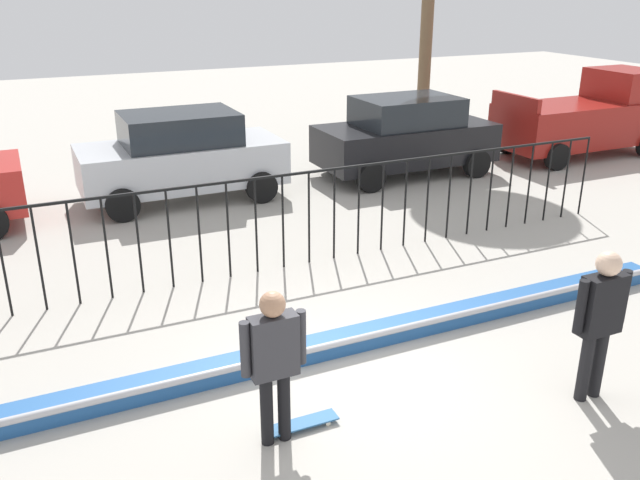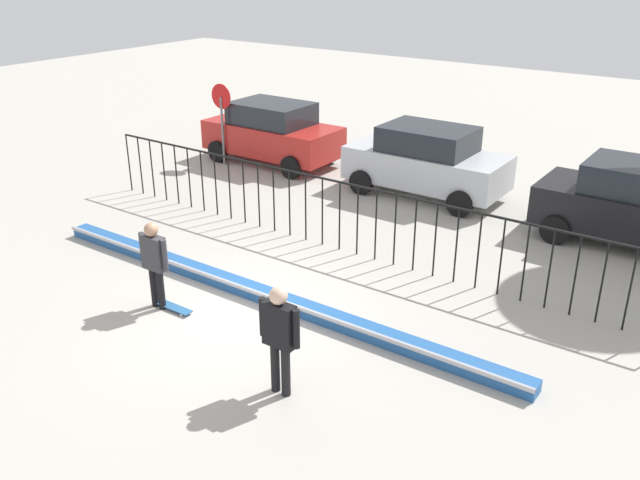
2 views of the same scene
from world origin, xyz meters
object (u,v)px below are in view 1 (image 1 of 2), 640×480
(skateboarder, at_px, (274,355))
(parked_car_black, at_px, (406,136))
(pickup_truck, at_px, (587,117))
(skateboard, at_px, (302,423))
(camera_operator, at_px, (601,313))
(parked_car_silver, at_px, (182,156))

(skateboarder, relative_size, parked_car_black, 0.40)
(skateboarder, xyz_separation_m, pickup_truck, (12.16, 7.98, 0.01))
(skateboard, height_order, pickup_truck, pickup_truck)
(skateboard, xyz_separation_m, pickup_truck, (11.83, 7.91, 0.98))
(camera_operator, bearing_deg, parked_car_black, -54.99)
(parked_car_silver, xyz_separation_m, pickup_truck, (10.98, -0.62, 0.06))
(parked_car_silver, bearing_deg, parked_car_black, -1.80)
(skateboarder, distance_m, skateboard, 1.03)
(skateboarder, distance_m, camera_operator, 3.63)
(parked_car_silver, relative_size, pickup_truck, 0.91)
(parked_car_silver, bearing_deg, skateboarder, -96.20)
(skateboard, distance_m, pickup_truck, 14.27)
(skateboard, distance_m, camera_operator, 3.48)
(skateboarder, xyz_separation_m, skateboard, (0.33, 0.07, -0.97))
(parked_car_silver, xyz_separation_m, parked_car_black, (5.43, -0.32, 0.00))
(pickup_truck, bearing_deg, skateboard, -144.77)
(skateboard, bearing_deg, pickup_truck, 49.53)
(camera_operator, distance_m, parked_car_silver, 9.66)
(skateboard, xyz_separation_m, parked_car_black, (6.28, 8.20, 0.91))
(camera_operator, height_order, parked_car_silver, parked_car_silver)
(parked_car_silver, relative_size, parked_car_black, 1.00)
(skateboarder, xyz_separation_m, parked_car_silver, (1.18, 8.60, -0.06))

